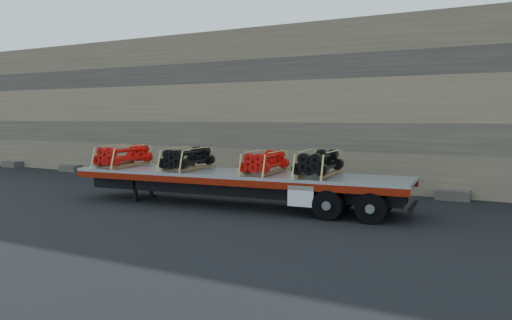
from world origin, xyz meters
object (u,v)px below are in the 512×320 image
at_px(bundle_front, 124,156).
at_px(bundle_rear, 319,164).
at_px(trailer, 235,189).
at_px(bundle_midfront, 188,159).
at_px(bundle_midrear, 265,163).

height_order(bundle_front, bundle_rear, bundle_rear).
height_order(trailer, bundle_midfront, bundle_midfront).
height_order(bundle_front, bundle_midfront, bundle_front).
bearing_deg(bundle_rear, trailer, 180.00).
bearing_deg(bundle_front, bundle_rear, 0.00).
relative_size(trailer, bundle_rear, 5.41).
xyz_separation_m(bundle_midrear, bundle_rear, (1.84, 0.16, 0.03)).
distance_m(trailer, bundle_midfront, 2.10).
bearing_deg(bundle_midrear, bundle_midfront, 180.00).
bearing_deg(trailer, bundle_midfront, 180.00).
bearing_deg(bundle_front, bundle_midrear, 0.00).
bearing_deg(trailer, bundle_front, -180.00).
height_order(bundle_front, bundle_midrear, bundle_front).
bearing_deg(bundle_midrear, bundle_rear, -0.00).
bearing_deg(bundle_midfront, bundle_rear, -0.00).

